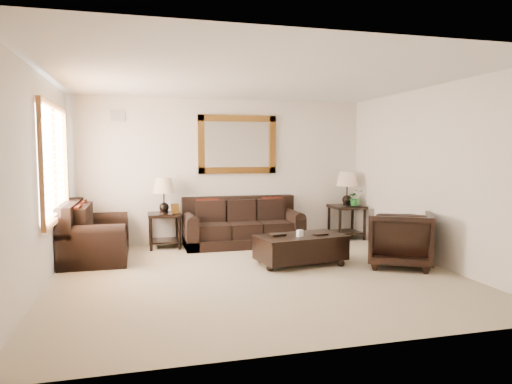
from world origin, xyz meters
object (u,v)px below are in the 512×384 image
object	(u,v)px
loveseat	(92,238)
coffee_table	(301,246)
sofa	(242,228)
end_table_right	(347,195)
armchair	(400,236)
end_table_left	(164,202)

from	to	relation	value
loveseat	coffee_table	world-z (taller)	loveseat
sofa	end_table_right	xyz separation A→B (m)	(2.13, 0.08, 0.55)
loveseat	armchair	xyz separation A→B (m)	(4.50, -1.65, 0.12)
loveseat	armchair	bearing A→B (deg)	-110.16
armchair	loveseat	bearing A→B (deg)	9.80
sofa	loveseat	size ratio (longest dim) A/B	1.31
armchair	end_table_right	bearing A→B (deg)	-65.19
sofa	armchair	size ratio (longest dim) A/B	2.33
end_table_right	armchair	xyz separation A→B (m)	(-0.20, -2.22, -0.41)
end_table_left	armchair	world-z (taller)	end_table_left
sofa	loveseat	world-z (taller)	loveseat
sofa	coffee_table	distance (m)	1.76
loveseat	end_table_left	world-z (taller)	end_table_left
sofa	end_table_right	distance (m)	2.20
loveseat	end_table_right	size ratio (longest dim) A/B	1.23
loveseat	coffee_table	size ratio (longest dim) A/B	1.15
loveseat	coffee_table	xyz separation A→B (m)	(3.10, -1.19, -0.06)
end_table_right	coffee_table	xyz separation A→B (m)	(-1.60, -1.76, -0.59)
loveseat	armchair	world-z (taller)	loveseat
coffee_table	armchair	size ratio (longest dim) A/B	1.55
end_table_left	end_table_right	size ratio (longest dim) A/B	0.94
sofa	coffee_table	xyz separation A→B (m)	(0.53, -1.68, -0.04)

